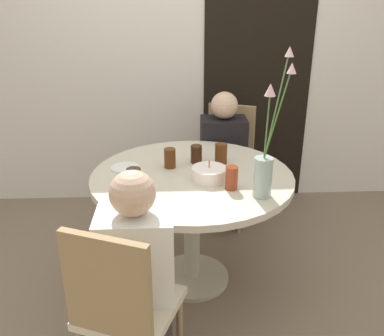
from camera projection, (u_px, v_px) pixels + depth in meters
ground_plane at (192, 278)px, 2.85m from camera, size 16.00×16.00×0.00m
wall_back at (185, 52)px, 3.51m from camera, size 8.00×0.05×2.60m
doorway_panel at (257, 86)px, 3.62m from camera, size 0.90×0.01×2.05m
dining_table at (192, 193)px, 2.60m from camera, size 1.21×1.21×0.76m
chair_right_flank at (228, 156)px, 3.46m from camera, size 0.52×0.52×0.93m
chair_left_flank at (122, 305)px, 1.84m from camera, size 0.52×0.52×0.93m
birthday_cake at (209, 174)px, 2.47m from camera, size 0.20×0.20×0.12m
flower_vase at (266, 161)px, 2.21m from camera, size 0.19×0.27×0.76m
side_plate at (125, 168)px, 2.64m from camera, size 0.18×0.18×0.01m
drink_glass_0 at (170, 158)px, 2.63m from camera, size 0.07×0.07×0.12m
drink_glass_1 at (134, 180)px, 2.32m from camera, size 0.08×0.08×0.13m
drink_glass_2 at (221, 154)px, 2.69m from camera, size 0.08×0.08×0.13m
drink_glass_3 at (232, 178)px, 2.34m from camera, size 0.07×0.07×0.13m
drink_glass_4 at (196, 154)px, 2.71m from camera, size 0.07×0.07×0.11m
person_guest at (223, 165)px, 3.32m from camera, size 0.34×0.24×1.09m
person_boy at (138, 286)px, 1.98m from camera, size 0.34×0.24×1.09m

